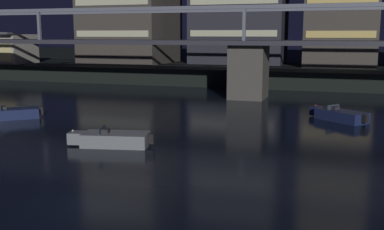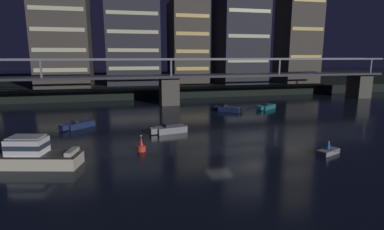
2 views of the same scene
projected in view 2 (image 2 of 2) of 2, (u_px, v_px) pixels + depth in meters
The scene contains 15 objects.
ground_plane at pixel (220, 151), 31.82m from camera, with size 400.00×400.00×0.00m, color black.
far_riverbank at pixel (147, 81), 108.33m from camera, with size 240.00×80.00×2.20m, color black.
river_bridge at pixel (169, 82), 61.89m from camera, with size 98.71×6.40×9.38m.
tower_west_low at pixel (63, 41), 74.03m from camera, with size 12.49×13.38×23.01m.
tower_west_tall at pixel (132, 41), 80.57m from camera, with size 13.85×9.20×23.27m.
tower_central at pixel (187, 43), 83.11m from camera, with size 9.45×12.24×22.61m.
tower_east_tall at pixel (240, 25), 85.02m from camera, with size 12.69×12.97×32.54m.
tower_east_low at pixel (299, 16), 85.52m from camera, with size 10.31×9.16×37.69m.
cabin_cruiser_near_left at pixel (31, 155), 27.37m from camera, with size 9.36×4.59×2.79m.
speedboat_near_center at pixel (170, 129), 39.56m from camera, with size 5.22×2.53×1.16m.
speedboat_near_right at pixel (266, 107), 57.14m from camera, with size 4.77×3.83×1.16m.
speedboat_mid_left at pixel (229, 109), 54.80m from camera, with size 4.59×4.14×1.16m.
speedboat_mid_center at pixel (78, 125), 42.15m from camera, with size 4.56×4.19×1.16m.
channel_buoy at pixel (141, 147), 31.77m from camera, with size 0.90×0.90×1.76m.
dinghy_with_paddler at pixel (328, 151), 30.95m from camera, with size 2.82×2.69×1.36m.
Camera 2 is at (-10.07, -28.93, 9.85)m, focal length 28.35 mm.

